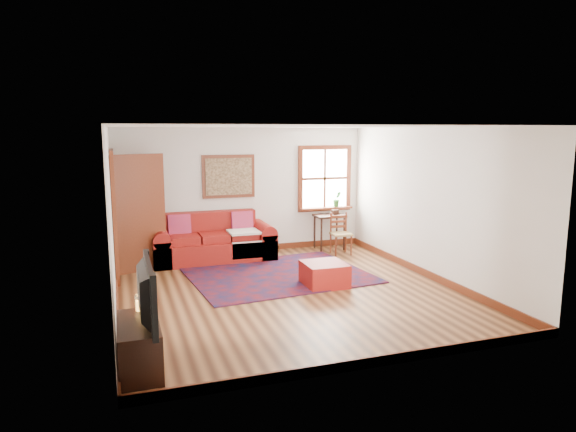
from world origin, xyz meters
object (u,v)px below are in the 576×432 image
object	(u,v)px
ladder_back_chair	(340,232)
side_table	(329,221)
red_leather_sofa	(213,244)
media_cabinet	(139,346)
red_ottoman	(324,274)

from	to	relation	value
ladder_back_chair	side_table	bearing A→B (deg)	97.13
red_leather_sofa	media_cabinet	bearing A→B (deg)	-109.93
media_cabinet	side_table	bearing A→B (deg)	47.73
side_table	media_cabinet	xyz separation A→B (m)	(-4.01, -4.41, -0.35)
red_ottoman	side_table	bearing A→B (deg)	65.56
red_leather_sofa	media_cabinet	distance (m)	4.59
side_table	media_cabinet	bearing A→B (deg)	-132.27
side_table	ladder_back_chair	xyz separation A→B (m)	(0.05, -0.43, -0.16)
side_table	red_ottoman	bearing A→B (deg)	-114.86
red_ottoman	ladder_back_chair	bearing A→B (deg)	59.62
red_leather_sofa	red_ottoman	bearing A→B (deg)	-58.38
media_cabinet	red_leather_sofa	bearing A→B (deg)	70.07
side_table	media_cabinet	distance (m)	5.97
red_ottoman	ladder_back_chair	world-z (taller)	ladder_back_chair
red_leather_sofa	media_cabinet	size ratio (longest dim) A/B	2.46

